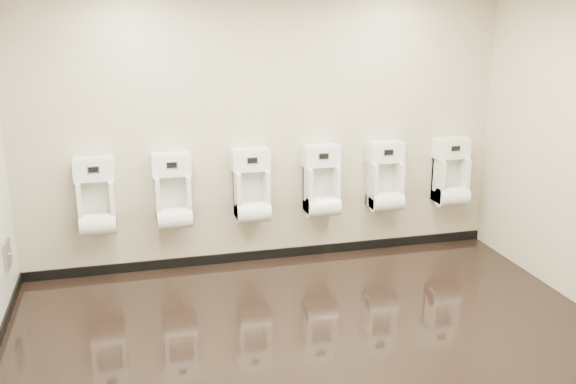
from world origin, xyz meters
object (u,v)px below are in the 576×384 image
Objects in this scene: urinal_0 at (96,202)px; urinal_2 at (252,191)px; urinal_4 at (385,182)px; urinal_5 at (451,177)px; urinal_1 at (173,196)px; access_panel at (7,255)px; urinal_3 at (322,186)px.

urinal_2 is at bearing 0.00° from urinal_0.
urinal_5 is at bearing 0.00° from urinal_4.
urinal_0 and urinal_1 have the same top height.
urinal_1 reaches higher than access_panel.
urinal_1 is 2.25m from urinal_4.
urinal_2 is (0.79, 0.00, 0.00)m from urinal_1.
urinal_2 is 1.00× the size of urinal_3.
urinal_3 is at bearing 0.00° from urinal_2.
urinal_0 is 1.00× the size of urinal_1.
urinal_3 is 1.00× the size of urinal_5.
urinal_3 is (2.26, 0.00, 0.00)m from urinal_0.
urinal_3 is 0.71m from urinal_4.
urinal_5 is (3.75, 0.00, 0.00)m from urinal_0.
urinal_0 is 1.00× the size of urinal_3.
urinal_0 is 3.75m from urinal_5.
urinal_0 is 2.26m from urinal_3.
urinal_4 reaches higher than access_panel.
urinal_1 is 3.03m from urinal_5.
urinal_2 is at bearing 180.00° from urinal_3.
urinal_2 is 0.74m from urinal_3.
urinal_0 is at bearing 180.00° from urinal_3.
access_panel is at bearing -173.60° from urinal_4.
urinal_0 and urinal_2 have the same top height.
urinal_3 reaches higher than access_panel.
urinal_0 is 0.73m from urinal_1.
urinal_4 is (0.71, 0.00, 0.00)m from urinal_3.
urinal_5 is at bearing 0.00° from urinal_2.
urinal_0 and urinal_3 have the same top height.
urinal_4 is (2.98, 0.00, 0.00)m from urinal_0.
urinal_5 is (1.49, 0.00, 0.00)m from urinal_3.
urinal_5 is (4.53, 0.42, 0.31)m from access_panel.
urinal_1 is at bearing 180.00° from urinal_5.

